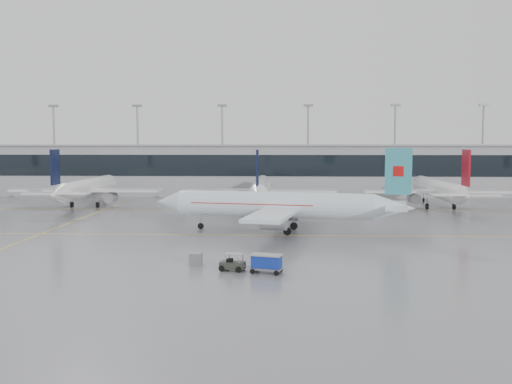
{
  "coord_description": "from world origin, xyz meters",
  "views": [
    {
      "loc": [
        3.77,
        -78.66,
        12.94
      ],
      "look_at": [
        0.0,
        12.0,
        5.0
      ],
      "focal_mm": 40.0,
      "sensor_mm": 36.0,
      "label": 1
    }
  ],
  "objects_px": {
    "baggage_tug": "(232,264)",
    "baggage_cart": "(267,262)",
    "gse_unit": "(196,259)",
    "air_canada_jet": "(282,205)"
  },
  "relations": [
    {
      "from": "baggage_tug",
      "to": "gse_unit",
      "type": "distance_m",
      "value": 4.75
    },
    {
      "from": "air_canada_jet",
      "to": "gse_unit",
      "type": "height_order",
      "value": "air_canada_jet"
    },
    {
      "from": "baggage_cart",
      "to": "gse_unit",
      "type": "distance_m",
      "value": 8.29
    },
    {
      "from": "baggage_cart",
      "to": "gse_unit",
      "type": "bearing_deg",
      "value": 171.07
    },
    {
      "from": "baggage_tug",
      "to": "air_canada_jet",
      "type": "bearing_deg",
      "value": 93.64
    },
    {
      "from": "gse_unit",
      "to": "air_canada_jet",
      "type": "bearing_deg",
      "value": 68.92
    },
    {
      "from": "baggage_tug",
      "to": "baggage_cart",
      "type": "xyz_separation_m",
      "value": [
        3.47,
        -0.95,
        0.47
      ]
    },
    {
      "from": "baggage_tug",
      "to": "gse_unit",
      "type": "height_order",
      "value": "baggage_tug"
    },
    {
      "from": "air_canada_jet",
      "to": "baggage_tug",
      "type": "relative_size",
      "value": 10.19
    },
    {
      "from": "air_canada_jet",
      "to": "gse_unit",
      "type": "distance_m",
      "value": 24.64
    }
  ]
}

